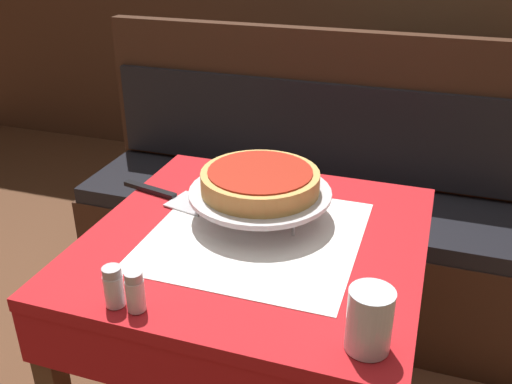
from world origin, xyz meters
name	(u,v)px	position (x,y,z in m)	size (l,w,h in m)	color
dining_table_front	(256,273)	(0.00, 0.00, 0.67)	(0.75, 0.75, 0.78)	red
dining_table_rear	(429,96)	(0.30, 1.56, 0.68)	(0.85, 0.85, 0.78)	#1E6B33
booth_bench	(296,228)	(-0.11, 0.82, 0.32)	(1.64, 0.47, 1.06)	#3D2316
pizza_pan_stand	(260,194)	(-0.02, 0.08, 0.84)	(0.34, 0.34, 0.07)	#ADADB2
deep_dish_pizza	(260,181)	(-0.02, 0.08, 0.88)	(0.28, 0.28, 0.05)	tan
pizza_server	(171,196)	(-0.26, 0.11, 0.78)	(0.28, 0.11, 0.01)	#BCBCC1
water_glass_near	(369,320)	(0.30, -0.29, 0.84)	(0.08, 0.08, 0.11)	silver
salt_shaker	(114,287)	(-0.17, -0.32, 0.82)	(0.04, 0.04, 0.08)	silver
pepper_shaker	(135,291)	(-0.12, -0.32, 0.82)	(0.04, 0.04, 0.08)	silver
condiment_caddy	(462,66)	(0.43, 1.60, 0.82)	(0.14, 0.14, 0.16)	black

